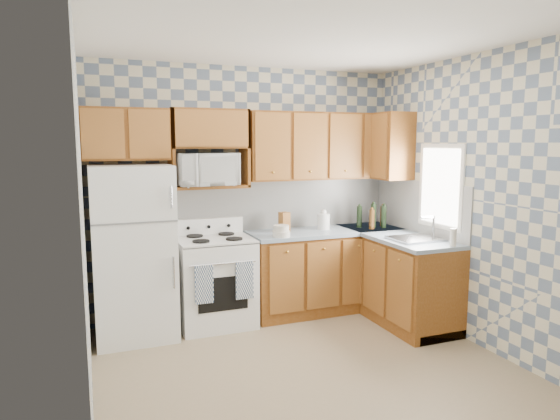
% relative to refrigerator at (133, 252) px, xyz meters
% --- Properties ---
extents(floor, '(3.40, 3.40, 0.00)m').
position_rel_refrigerator_xyz_m(floor, '(1.27, -1.25, -0.84)').
color(floor, '#8A7858').
rests_on(floor, ground).
extents(back_wall, '(3.40, 0.02, 2.70)m').
position_rel_refrigerator_xyz_m(back_wall, '(1.27, 0.35, 0.51)').
color(back_wall, slate).
rests_on(back_wall, ground).
extents(right_wall, '(0.02, 3.20, 2.70)m').
position_rel_refrigerator_xyz_m(right_wall, '(2.97, -1.25, 0.51)').
color(right_wall, slate).
rests_on(right_wall, ground).
extents(backsplash_back, '(2.60, 0.02, 0.56)m').
position_rel_refrigerator_xyz_m(backsplash_back, '(1.68, 0.34, 0.36)').
color(backsplash_back, white).
rests_on(backsplash_back, back_wall).
extents(backsplash_right, '(0.02, 1.60, 0.56)m').
position_rel_refrigerator_xyz_m(backsplash_right, '(2.96, -0.45, 0.36)').
color(backsplash_right, white).
rests_on(backsplash_right, right_wall).
extents(refrigerator, '(0.75, 0.70, 1.68)m').
position_rel_refrigerator_xyz_m(refrigerator, '(0.00, 0.00, 0.00)').
color(refrigerator, white).
rests_on(refrigerator, floor).
extents(stove_body, '(0.76, 0.65, 0.90)m').
position_rel_refrigerator_xyz_m(stove_body, '(0.80, 0.03, -0.39)').
color(stove_body, white).
rests_on(stove_body, floor).
extents(cooktop, '(0.76, 0.65, 0.02)m').
position_rel_refrigerator_xyz_m(cooktop, '(0.80, 0.03, 0.07)').
color(cooktop, silver).
rests_on(cooktop, stove_body).
extents(backguard, '(0.76, 0.08, 0.17)m').
position_rel_refrigerator_xyz_m(backguard, '(0.80, 0.30, 0.16)').
color(backguard, white).
rests_on(backguard, cooktop).
extents(dish_towel_left, '(0.18, 0.02, 0.38)m').
position_rel_refrigerator_xyz_m(dish_towel_left, '(0.61, -0.32, -0.30)').
color(dish_towel_left, navy).
rests_on(dish_towel_left, stove_body).
extents(dish_towel_right, '(0.18, 0.02, 0.38)m').
position_rel_refrigerator_xyz_m(dish_towel_right, '(1.02, -0.32, -0.30)').
color(dish_towel_right, navy).
rests_on(dish_towel_right, stove_body).
extents(base_cabinets_back, '(1.75, 0.60, 0.88)m').
position_rel_refrigerator_xyz_m(base_cabinets_back, '(2.10, 0.05, -0.40)').
color(base_cabinets_back, '#67330E').
rests_on(base_cabinets_back, floor).
extents(base_cabinets_right, '(0.60, 1.60, 0.88)m').
position_rel_refrigerator_xyz_m(base_cabinets_right, '(2.67, -0.45, -0.40)').
color(base_cabinets_right, '#67330E').
rests_on(base_cabinets_right, floor).
extents(countertop_back, '(1.77, 0.63, 0.04)m').
position_rel_refrigerator_xyz_m(countertop_back, '(2.10, 0.05, 0.06)').
color(countertop_back, gray).
rests_on(countertop_back, base_cabinets_back).
extents(countertop_right, '(0.63, 1.60, 0.04)m').
position_rel_refrigerator_xyz_m(countertop_right, '(2.67, -0.45, 0.06)').
color(countertop_right, gray).
rests_on(countertop_right, base_cabinets_right).
extents(upper_cabinets_back, '(1.75, 0.33, 0.74)m').
position_rel_refrigerator_xyz_m(upper_cabinets_back, '(2.10, 0.19, 1.01)').
color(upper_cabinets_back, '#67330E').
rests_on(upper_cabinets_back, back_wall).
extents(upper_cabinets_fridge, '(0.82, 0.33, 0.50)m').
position_rel_refrigerator_xyz_m(upper_cabinets_fridge, '(-0.02, 0.19, 1.13)').
color(upper_cabinets_fridge, '#67330E').
rests_on(upper_cabinets_fridge, back_wall).
extents(upper_cabinets_right, '(0.33, 0.70, 0.74)m').
position_rel_refrigerator_xyz_m(upper_cabinets_right, '(2.81, 0.00, 1.01)').
color(upper_cabinets_right, '#67330E').
rests_on(upper_cabinets_right, right_wall).
extents(microwave_shelf, '(0.80, 0.33, 0.03)m').
position_rel_refrigerator_xyz_m(microwave_shelf, '(0.80, 0.19, 0.60)').
color(microwave_shelf, '#67330E').
rests_on(microwave_shelf, back_wall).
extents(microwave, '(0.65, 0.48, 0.34)m').
position_rel_refrigerator_xyz_m(microwave, '(0.75, 0.13, 0.78)').
color(microwave, white).
rests_on(microwave, microwave_shelf).
extents(sink, '(0.48, 0.40, 0.03)m').
position_rel_refrigerator_xyz_m(sink, '(2.67, -0.80, 0.09)').
color(sink, '#B7B7BC').
rests_on(sink, countertop_right).
extents(window, '(0.02, 0.66, 0.86)m').
position_rel_refrigerator_xyz_m(window, '(2.96, -0.80, 0.61)').
color(window, white).
rests_on(window, right_wall).
extents(bottle_0, '(0.06, 0.06, 0.27)m').
position_rel_refrigerator_xyz_m(bottle_0, '(2.67, -0.02, 0.22)').
color(bottle_0, black).
rests_on(bottle_0, countertop_back).
extents(bottle_1, '(0.06, 0.06, 0.26)m').
position_rel_refrigerator_xyz_m(bottle_1, '(2.77, -0.08, 0.21)').
color(bottle_1, black).
rests_on(bottle_1, countertop_back).
extents(bottle_2, '(0.06, 0.06, 0.24)m').
position_rel_refrigerator_xyz_m(bottle_2, '(2.82, 0.02, 0.20)').
color(bottle_2, '#513013').
rests_on(bottle_2, countertop_back).
extents(bottle_3, '(0.06, 0.06, 0.22)m').
position_rel_refrigerator_xyz_m(bottle_3, '(2.60, -0.10, 0.19)').
color(bottle_3, '#513013').
rests_on(bottle_3, countertop_back).
extents(bottle_4, '(0.06, 0.06, 0.25)m').
position_rel_refrigerator_xyz_m(bottle_4, '(2.52, 0.04, 0.20)').
color(bottle_4, black).
rests_on(bottle_4, countertop_back).
extents(knife_block, '(0.12, 0.12, 0.21)m').
position_rel_refrigerator_xyz_m(knife_block, '(1.61, 0.11, 0.19)').
color(knife_block, brown).
rests_on(knife_block, countertop_back).
extents(electric_kettle, '(0.14, 0.14, 0.17)m').
position_rel_refrigerator_xyz_m(electric_kettle, '(2.08, 0.08, 0.17)').
color(electric_kettle, white).
rests_on(electric_kettle, countertop_back).
extents(food_containers, '(0.18, 0.18, 0.12)m').
position_rel_refrigerator_xyz_m(food_containers, '(1.47, -0.16, 0.14)').
color(food_containers, silver).
rests_on(food_containers, countertop_back).
extents(soap_bottle, '(0.06, 0.06, 0.17)m').
position_rel_refrigerator_xyz_m(soap_bottle, '(2.80, -1.20, 0.17)').
color(soap_bottle, silver).
rests_on(soap_bottle, countertop_right).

